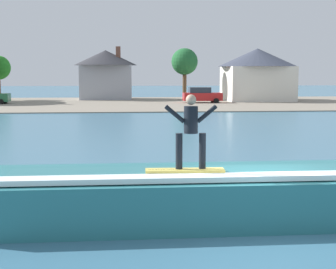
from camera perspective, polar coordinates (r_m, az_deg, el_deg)
The scene contains 9 objects.
ground_plane at distance 12.47m, azimuth 10.04°, elevation -9.85°, with size 260.00×260.00×0.00m, color teal.
wave_crest at distance 12.80m, azimuth 1.65°, elevation -6.55°, with size 9.60×3.11×1.26m.
surfboard at distance 12.14m, azimuth 1.84°, elevation -3.91°, with size 1.83×0.46×0.06m.
surfer at distance 12.04m, azimuth 2.50°, elevation 0.78°, with size 1.23×0.32×1.72m.
shoreline_bank at distance 60.20m, azimuth -2.20°, elevation 3.42°, with size 120.00×27.37×0.09m.
car_far_shore at distance 60.66m, azimuth 3.68°, elevation 4.29°, with size 4.42×2.26×1.86m.
house_gabled_white at distance 66.26m, azimuth 9.65°, elevation 6.68°, with size 9.71×9.71×6.48m.
house_small_cottage at distance 68.90m, azimuth -6.77°, elevation 6.82°, with size 8.11×8.11×6.84m.
tree_short_bushy at distance 67.01m, azimuth 1.81°, elevation 7.86°, with size 3.36×3.36×6.60m.
Camera 1 is at (-3.21, -11.52, 3.54)m, focal length 56.16 mm.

